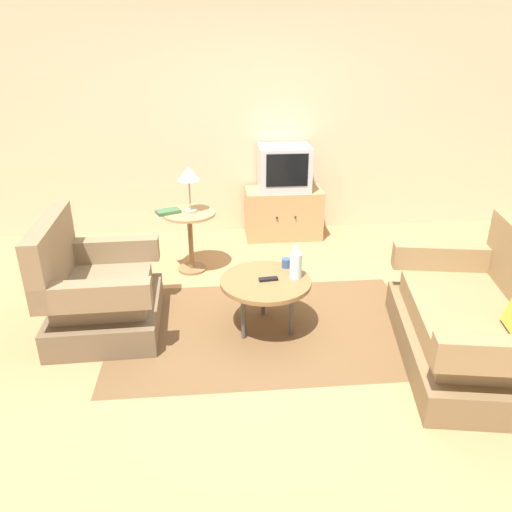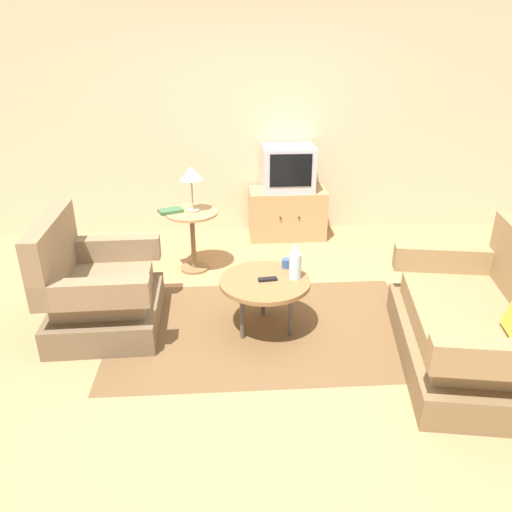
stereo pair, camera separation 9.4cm
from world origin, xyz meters
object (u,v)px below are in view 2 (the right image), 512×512
couch (478,328)px  television (288,168)px  table_lamp (191,175)px  vase (295,262)px  book (171,211)px  coffee_table (265,284)px  tv_stand (287,213)px  side_table (192,228)px  tv_remote_dark (268,279)px  armchair (97,292)px  mug (287,263)px

couch → television: television is taller
television → table_lamp: bearing=-141.2°
television → table_lamp: size_ratio=1.29×
vase → book: bearing=133.1°
coffee_table → tv_stand: size_ratio=0.82×
side_table → tv_remote_dark: size_ratio=4.06×
coffee_table → tv_stand: bearing=77.9°
armchair → book: bearing=151.5°
tv_remote_dark → book: 1.47m
armchair → table_lamp: 1.45m
tv_stand → television: (0.00, 0.01, 0.54)m
coffee_table → tv_remote_dark: tv_remote_dark is taller
table_lamp → coffee_table: bearing=-62.6°
coffee_table → mug: mug is taller
armchair → tv_remote_dark: armchair is taller
vase → table_lamp: bearing=126.2°
coffee_table → tv_stand: (0.43, 2.02, -0.13)m
table_lamp → book: 0.41m
side_table → table_lamp: size_ratio=1.40×
armchair → tv_remote_dark: bearing=82.4°
vase → mug: size_ratio=2.56×
couch → vase: couch is taller
mug → side_table: bearing=130.8°
vase → tv_remote_dark: 0.26m
vase → side_table: bearing=126.9°
armchair → table_lamp: size_ratio=2.20×
couch → tv_stand: (-1.07, 2.58, -0.01)m
book → couch: bearing=-60.4°
tv_remote_dark → book: (-0.86, 1.18, 0.18)m
vase → tv_remote_dark: vase is taller
coffee_table → table_lamp: table_lamp is taller
coffee_table → book: bearing=125.6°
mug → table_lamp: bearing=129.9°
coffee_table → side_table: side_table is taller
coffee_table → television: television is taller
television → book: (-1.27, -0.86, -0.18)m
couch → tv_remote_dark: 1.59m
coffee_table → table_lamp: bearing=117.4°
coffee_table → tv_remote_dark: size_ratio=4.70×
tv_stand → armchair: bearing=-133.7°
tv_stand → tv_remote_dark: tv_stand is taller
coffee_table → book: 1.45m
tv_stand → mug: size_ratio=7.65×
vase → tv_remote_dark: bearing=-172.9°
mug → tv_remote_dark: size_ratio=0.75×
table_lamp → mug: table_lamp is taller
couch → tv_remote_dark: bearing=79.4°
tv_remote_dark → mug: bearing=45.2°
book → mug: bearing=-66.5°
tv_stand → mug: (-0.23, -1.80, 0.20)m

